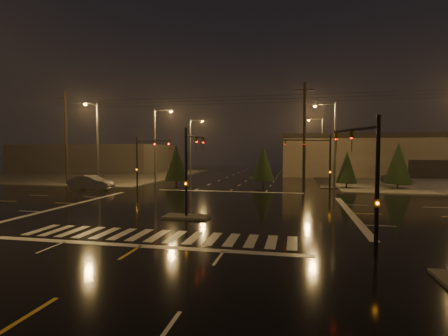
% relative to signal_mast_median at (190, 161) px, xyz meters
% --- Properties ---
extents(ground, '(140.00, 140.00, 0.00)m').
position_rel_signal_mast_median_xyz_m(ground, '(-0.00, 3.07, -3.75)').
color(ground, black).
rests_on(ground, ground).
extents(sidewalk_nw, '(36.00, 36.00, 0.12)m').
position_rel_signal_mast_median_xyz_m(sidewalk_nw, '(-30.00, 33.07, -3.69)').
color(sidewalk_nw, '#474540').
rests_on(sidewalk_nw, ground).
extents(median_island, '(3.00, 1.60, 0.15)m').
position_rel_signal_mast_median_xyz_m(median_island, '(-0.00, -0.93, -3.68)').
color(median_island, '#474540').
rests_on(median_island, ground).
extents(crosswalk, '(15.00, 2.60, 0.01)m').
position_rel_signal_mast_median_xyz_m(crosswalk, '(-0.00, -5.93, -3.75)').
color(crosswalk, beige).
rests_on(crosswalk, ground).
extents(stop_bar_near, '(16.00, 0.50, 0.01)m').
position_rel_signal_mast_median_xyz_m(stop_bar_near, '(-0.00, -7.93, -3.75)').
color(stop_bar_near, beige).
rests_on(stop_bar_near, ground).
extents(stop_bar_far, '(16.00, 0.50, 0.01)m').
position_rel_signal_mast_median_xyz_m(stop_bar_far, '(-0.00, 14.07, -3.75)').
color(stop_bar_far, beige).
rests_on(stop_bar_far, ground).
extents(commercial_block, '(30.00, 18.00, 5.60)m').
position_rel_signal_mast_median_xyz_m(commercial_block, '(-35.00, 45.07, -0.95)').
color(commercial_block, '#403B38').
rests_on(commercial_block, ground).
extents(signal_mast_median, '(0.25, 4.59, 6.00)m').
position_rel_signal_mast_median_xyz_m(signal_mast_median, '(0.00, 0.00, 0.00)').
color(signal_mast_median, black).
rests_on(signal_mast_median, ground).
extents(signal_mast_ne, '(4.84, 1.86, 6.00)m').
position_rel_signal_mast_median_xyz_m(signal_mast_ne, '(9.50, 13.21, 0.04)').
color(signal_mast_ne, black).
rests_on(signal_mast_ne, ground).
extents(signal_mast_nw, '(4.84, 1.86, 6.00)m').
position_rel_signal_mast_median_xyz_m(signal_mast_nw, '(-9.50, 13.21, 0.04)').
color(signal_mast_nw, black).
rests_on(signal_mast_nw, ground).
extents(signal_mast_se, '(1.55, 3.87, 6.00)m').
position_rel_signal_mast_median_xyz_m(signal_mast_se, '(10.23, -6.68, -0.04)').
color(signal_mast_se, black).
rests_on(signal_mast_se, ground).
extents(streetlight_1, '(2.77, 0.32, 10.00)m').
position_rel_signal_mast_median_xyz_m(streetlight_1, '(-11.18, 21.07, 2.05)').
color(streetlight_1, '#38383A').
rests_on(streetlight_1, ground).
extents(streetlight_2, '(2.77, 0.32, 10.00)m').
position_rel_signal_mast_median_xyz_m(streetlight_2, '(-11.18, 37.07, 2.05)').
color(streetlight_2, '#38383A').
rests_on(streetlight_2, ground).
extents(streetlight_3, '(2.77, 0.32, 10.00)m').
position_rel_signal_mast_median_xyz_m(streetlight_3, '(11.18, 19.07, 2.05)').
color(streetlight_3, '#38383A').
rests_on(streetlight_3, ground).
extents(streetlight_4, '(2.77, 0.32, 10.00)m').
position_rel_signal_mast_median_xyz_m(streetlight_4, '(11.18, 39.07, 2.05)').
color(streetlight_4, '#38383A').
rests_on(streetlight_4, ground).
extents(streetlight_5, '(0.32, 2.77, 10.00)m').
position_rel_signal_mast_median_xyz_m(streetlight_5, '(-16.00, 14.26, 2.05)').
color(streetlight_5, '#38383A').
rests_on(streetlight_5, ground).
extents(utility_pole_0, '(2.20, 0.32, 12.00)m').
position_rel_signal_mast_median_xyz_m(utility_pole_0, '(-22.00, 17.07, 2.38)').
color(utility_pole_0, black).
rests_on(utility_pole_0, ground).
extents(utility_pole_1, '(2.20, 0.32, 12.00)m').
position_rel_signal_mast_median_xyz_m(utility_pole_1, '(8.00, 17.07, 2.38)').
color(utility_pole_1, black).
rests_on(utility_pole_1, ground).
extents(conifer_0, '(2.35, 2.35, 4.38)m').
position_rel_signal_mast_median_xyz_m(conifer_0, '(12.90, 19.48, -1.22)').
color(conifer_0, black).
rests_on(conifer_0, ground).
extents(conifer_1, '(3.04, 3.04, 5.45)m').
position_rel_signal_mast_median_xyz_m(conifer_1, '(18.55, 20.02, -0.68)').
color(conifer_1, black).
rests_on(conifer_1, ground).
extents(conifer_3, '(2.90, 2.90, 5.23)m').
position_rel_signal_mast_median_xyz_m(conifer_3, '(-7.67, 18.74, -0.79)').
color(conifer_3, black).
rests_on(conifer_3, ground).
extents(conifer_4, '(2.78, 2.78, 5.05)m').
position_rel_signal_mast_median_xyz_m(conifer_4, '(3.13, 20.33, -0.88)').
color(conifer_4, black).
rests_on(conifer_4, ground).
extents(car_parked, '(3.18, 4.84, 1.53)m').
position_rel_signal_mast_median_xyz_m(car_parked, '(19.82, 25.84, -2.99)').
color(car_parked, black).
rests_on(car_parked, ground).
extents(car_crossing, '(5.06, 1.91, 1.65)m').
position_rel_signal_mast_median_xyz_m(car_crossing, '(-15.56, 12.43, -2.93)').
color(car_crossing, '#55565D').
rests_on(car_crossing, ground).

